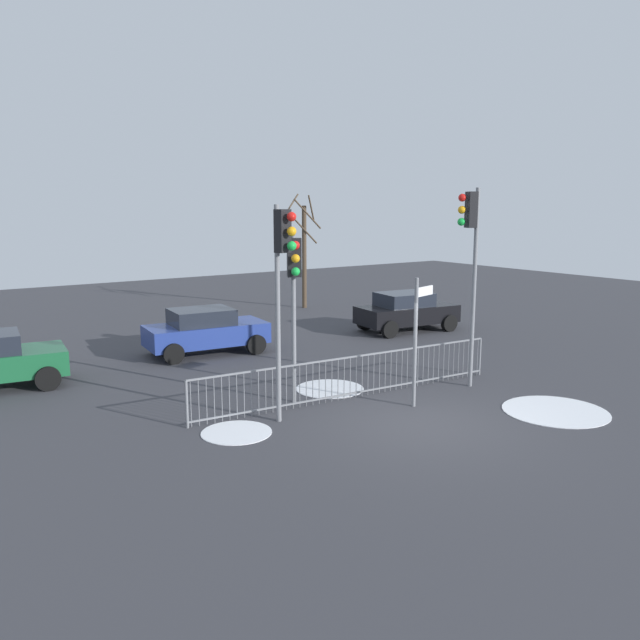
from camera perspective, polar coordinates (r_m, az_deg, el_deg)
name	(u,v)px	position (r m, az deg, el deg)	size (l,w,h in m)	color
ground_plane	(420,424)	(14.36, 8.89, -9.16)	(60.00, 60.00, 0.00)	#38383D
traffic_light_rear_left	(282,265)	(13.59, -3.39, 4.87)	(0.37, 0.55, 4.75)	slate
traffic_light_mid_left	(471,243)	(16.83, 13.29, 6.65)	(0.53, 0.39, 5.16)	slate
traffic_light_foreground_left	(294,281)	(14.97, -2.31, 3.53)	(0.40, 0.53, 4.08)	slate
direction_sign_post	(417,335)	(15.18, 8.61, -1.33)	(0.76, 0.27, 3.08)	slate
pedestrian_guard_railing	(353,376)	(15.92, 2.98, -5.02)	(8.61, 0.65, 1.07)	slate
car_black_near	(406,311)	(24.50, 7.69, 0.81)	(3.98, 2.31, 1.47)	black
car_blue_mid	(205,330)	(20.86, -10.19, -0.91)	(3.94, 2.23, 1.47)	navy
bare_tree_left	(304,250)	(29.57, -1.47, 6.22)	(1.54, 1.83, 5.25)	#473828
snow_patch_kerb	(236,432)	(13.80, -7.45, -9.90)	(1.50, 1.50, 0.01)	white
snow_patch_island	(330,389)	(16.79, 0.88, -6.13)	(1.78, 1.78, 0.01)	white
snow_patch_verge	(555,411)	(16.00, 20.23, -7.62)	(2.41, 2.41, 0.01)	white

